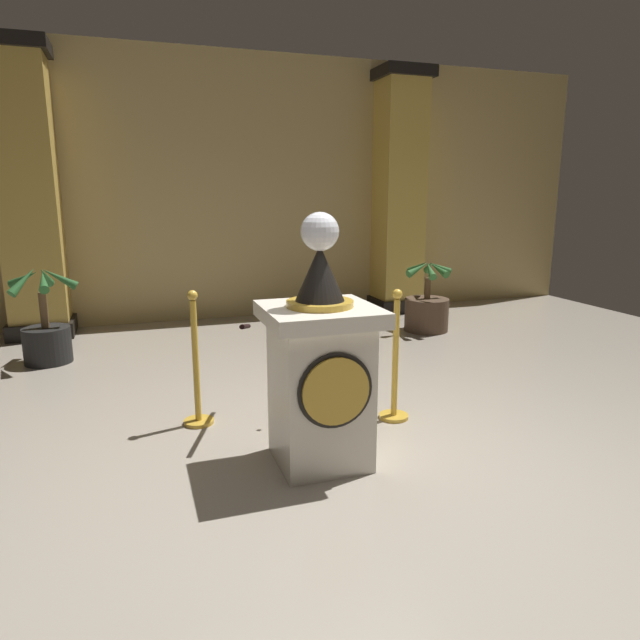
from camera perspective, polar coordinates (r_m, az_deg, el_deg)
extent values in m
plane|color=#9E9384|center=(4.06, 3.24, -13.53)|extent=(11.44, 11.44, 0.00)
cube|color=tan|center=(8.35, -9.34, 12.98)|extent=(11.44, 0.16, 3.71)
cube|color=silver|center=(3.79, 0.00, -7.42)|extent=(0.58, 0.58, 0.98)
cube|color=silver|center=(3.64, 0.00, 0.59)|extent=(0.73, 0.73, 0.10)
cylinder|color=gold|center=(3.48, 1.61, -7.24)|extent=(0.44, 0.03, 0.44)
cylinder|color=black|center=(3.49, 1.56, -7.19)|extent=(0.49, 0.01, 0.49)
cylinder|color=gold|center=(3.63, 0.00, 1.67)|extent=(0.44, 0.44, 0.04)
cone|color=black|center=(3.59, 0.00, 4.79)|extent=(0.32, 0.32, 0.36)
cylinder|color=gold|center=(3.57, 0.00, 7.49)|extent=(0.03, 0.03, 0.06)
sphere|color=silver|center=(3.57, 0.00, 8.96)|extent=(0.24, 0.24, 0.24)
cylinder|color=gold|center=(4.70, 7.47, -9.65)|extent=(0.24, 0.24, 0.03)
cylinder|color=gold|center=(4.54, 7.64, -4.04)|extent=(0.05, 0.05, 0.99)
sphere|color=gold|center=(4.42, 7.85, 2.62)|extent=(0.08, 0.08, 0.08)
cylinder|color=gold|center=(4.66, -12.19, -10.02)|extent=(0.24, 0.24, 0.03)
cylinder|color=gold|center=(4.50, -12.47, -4.32)|extent=(0.05, 0.05, 1.00)
sphere|color=gold|center=(4.38, -12.81, 2.45)|extent=(0.08, 0.08, 0.08)
cylinder|color=black|center=(4.40, 2.73, -0.49)|extent=(0.23, 0.78, 0.22)
cylinder|color=black|center=(4.38, -7.56, -0.65)|extent=(0.23, 0.78, 0.22)
sphere|color=black|center=(4.40, -2.39, -1.71)|extent=(0.04, 0.04, 0.04)
cube|color=black|center=(8.14, -26.23, -0.62)|extent=(0.78, 0.78, 0.20)
cube|color=gold|center=(7.97, -27.44, 11.24)|extent=(0.68, 0.68, 3.56)
cube|color=black|center=(8.14, -28.76, 23.23)|extent=(0.81, 0.81, 0.16)
cube|color=black|center=(8.95, 7.62, 1.70)|extent=(0.74, 0.74, 0.20)
cube|color=gold|center=(8.79, 7.95, 12.52)|extent=(0.64, 0.64, 3.56)
cube|color=black|center=(8.95, 8.31, 23.48)|extent=(0.77, 0.77, 0.16)
cylinder|color=black|center=(6.75, -25.89, -2.30)|extent=(0.49, 0.49, 0.39)
cylinder|color=brown|center=(6.66, -26.21, 0.91)|extent=(0.08, 0.08, 0.38)
cone|color=#265928|center=(6.59, -24.90, 3.90)|extent=(0.37, 0.10, 0.28)
cone|color=#265928|center=(6.79, -26.07, 4.02)|extent=(0.14, 0.37, 0.29)
cone|color=#265928|center=(6.72, -27.81, 3.76)|extent=(0.37, 0.28, 0.26)
cone|color=#265928|center=(6.52, -27.89, 3.52)|extent=(0.32, 0.29, 0.34)
cone|color=#265928|center=(6.43, -26.25, 3.58)|extent=(0.17, 0.38, 0.26)
cylinder|color=#4C3828|center=(7.62, 10.74, 0.54)|extent=(0.58, 0.58, 0.43)
cylinder|color=brown|center=(7.55, 10.85, 3.17)|extent=(0.08, 0.08, 0.28)
cone|color=#2D662D|center=(7.61, 12.00, 5.25)|extent=(0.36, 0.13, 0.23)
cone|color=#2D662D|center=(7.68, 11.01, 5.36)|extent=(0.24, 0.34, 0.27)
cone|color=#2D662D|center=(7.61, 9.88, 5.34)|extent=(0.21, 0.34, 0.28)
cone|color=#2D662D|center=(7.41, 9.91, 5.14)|extent=(0.37, 0.17, 0.22)
cone|color=#2D662D|center=(7.34, 11.08, 5.03)|extent=(0.20, 0.34, 0.27)
cone|color=#2D662D|center=(7.40, 11.94, 5.05)|extent=(0.18, 0.35, 0.23)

